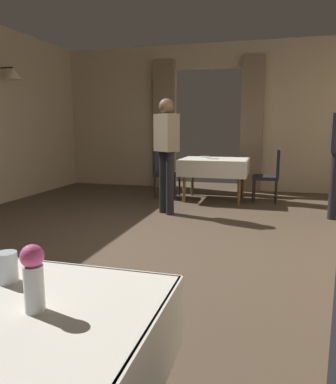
# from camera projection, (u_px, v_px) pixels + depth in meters

# --- Properties ---
(ground) EXTENTS (10.08, 10.08, 0.00)m
(ground) POSITION_uv_depth(u_px,v_px,m) (143.00, 247.00, 4.09)
(ground) COLOR #4C3D2D
(wall_back) EXTENTS (6.40, 0.27, 3.00)m
(wall_back) POSITION_uv_depth(u_px,v_px,m) (208.00, 117.00, 7.80)
(wall_back) COLOR tan
(wall_back) RESTS_ON ground
(dining_table_mid) EXTENTS (1.19, 0.95, 0.75)m
(dining_table_mid) POSITION_uv_depth(u_px,v_px,m) (214.00, 164.00, 6.66)
(dining_table_mid) COLOR brown
(dining_table_mid) RESTS_ON ground
(chair_mid_left) EXTENTS (0.44, 0.44, 0.93)m
(chair_mid_left) POSITION_uv_depth(u_px,v_px,m) (163.00, 170.00, 6.99)
(chair_mid_left) COLOR black
(chair_mid_left) RESTS_ON ground
(chair_mid_right) EXTENTS (0.44, 0.44, 0.93)m
(chair_mid_right) POSITION_uv_depth(u_px,v_px,m) (270.00, 173.00, 6.47)
(chair_mid_right) COLOR black
(chair_mid_right) RESTS_ON ground
(flower_vase_near) EXTENTS (0.07, 0.07, 0.21)m
(flower_vase_near) POSITION_uv_depth(u_px,v_px,m) (33.00, 276.00, 1.10)
(flower_vase_near) COLOR silver
(flower_vase_near) RESTS_ON dining_table_near
(glass_near_b) EXTENTS (0.07, 0.07, 0.11)m
(glass_near_b) POSITION_uv_depth(u_px,v_px,m) (7.00, 267.00, 1.32)
(glass_near_b) COLOR silver
(glass_near_b) RESTS_ON dining_table_near
(plate_mid_a) EXTENTS (0.22, 0.22, 0.01)m
(plate_mid_a) POSITION_uv_depth(u_px,v_px,m) (205.00, 157.00, 7.02)
(plate_mid_a) COLOR white
(plate_mid_a) RESTS_ON dining_table_mid
(plate_mid_b) EXTENTS (0.23, 0.23, 0.01)m
(plate_mid_b) POSITION_uv_depth(u_px,v_px,m) (212.00, 158.00, 6.62)
(plate_mid_b) COLOR white
(plate_mid_b) RESTS_ON dining_table_mid
(person_diner_standing_aside) EXTENTS (0.42, 0.40, 1.72)m
(person_diner_standing_aside) POSITION_uv_depth(u_px,v_px,m) (166.00, 146.00, 5.51)
(person_diner_standing_aside) COLOR black
(person_diner_standing_aside) RESTS_ON ground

